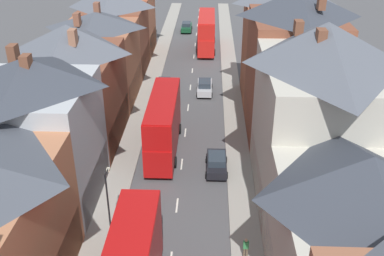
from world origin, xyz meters
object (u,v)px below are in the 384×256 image
double_decker_bus_lead (206,31)px  double_decker_bus_mid_street (163,123)px  car_mid_black (164,86)px  car_near_blue (205,87)px  street_lamp (109,202)px  car_parked_right_a (217,163)px  pedestrian_near_right (246,247)px  car_parked_left_a (186,27)px

double_decker_bus_lead → double_decker_bus_mid_street: (-3.60, -31.09, 0.00)m
double_decker_bus_mid_street → car_mid_black: bearing=95.4°
car_near_blue → street_lamp: bearing=-102.9°
street_lamp → car_parked_right_a: bearing=51.2°
double_decker_bus_mid_street → car_mid_black: size_ratio=2.59×
car_mid_black → street_lamp: size_ratio=0.76×
double_decker_bus_mid_street → pedestrian_near_right: 15.74m
car_mid_black → double_decker_bus_mid_street: bearing=-84.6°
double_decker_bus_mid_street → car_parked_left_a: bearing=90.0°
car_near_blue → car_parked_left_a: size_ratio=1.02×
car_parked_right_a → street_lamp: street_lamp is taller
double_decker_bus_lead → car_parked_right_a: size_ratio=2.65×
car_parked_left_a → pedestrian_near_right: size_ratio=2.74×
double_decker_bus_mid_street → street_lamp: size_ratio=1.96×
car_mid_black → pedestrian_near_right: (8.01, -27.90, 0.18)m
double_decker_bus_lead → car_parked_left_a: double_decker_bus_lead is taller
car_near_blue → street_lamp: street_lamp is taller
pedestrian_near_right → double_decker_bus_mid_street: bearing=115.4°
car_mid_black → double_decker_bus_lead: bearing=74.2°
street_lamp → car_mid_black: bearing=87.5°
car_mid_black → car_parked_left_a: bearing=87.3°
car_parked_left_a → car_mid_black: (-1.30, -27.42, 0.02)m
double_decker_bus_lead → car_near_blue: (0.01, -17.29, -1.99)m
car_near_blue → car_parked_right_a: (1.30, -17.23, -0.01)m
double_decker_bus_lead → car_parked_left_a: bearing=109.5°
car_near_blue → car_mid_black: (-4.90, -0.02, 0.03)m
car_parked_left_a → street_lamp: street_lamp is taller
car_parked_right_a → pedestrian_near_right: bearing=-80.4°
double_decker_bus_mid_street → car_near_blue: 14.40m
car_near_blue → pedestrian_near_right: pedestrian_near_right is taller
double_decker_bus_lead → double_decker_bus_mid_street: 31.29m
car_parked_left_a → street_lamp: 53.88m
car_near_blue → car_mid_black: 4.90m
double_decker_bus_mid_street → street_lamp: bearing=-101.0°
street_lamp → double_decker_bus_lead: bearing=82.1°
car_parked_right_a → car_mid_black: size_ratio=0.98×
pedestrian_near_right → car_near_blue: bearing=96.3°
double_decker_bus_lead → pedestrian_near_right: bearing=-86.1°
double_decker_bus_lead → car_parked_right_a: double_decker_bus_lead is taller
double_decker_bus_lead → pedestrian_near_right: size_ratio=6.71×
car_parked_left_a → street_lamp: (-2.45, -53.77, 2.41)m
double_decker_bus_mid_street → car_near_blue: size_ratio=2.41×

